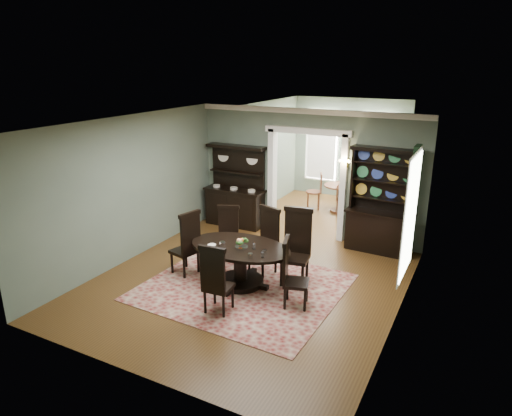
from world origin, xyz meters
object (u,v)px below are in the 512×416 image
(sideboard, at_px, (235,198))
(parlor_table, at_px, (339,194))
(welsh_dresser, at_px, (380,215))
(dining_table, at_px, (240,258))

(sideboard, distance_m, parlor_table, 3.01)
(welsh_dresser, bearing_deg, parlor_table, 128.55)
(sideboard, bearing_deg, welsh_dresser, -0.16)
(sideboard, relative_size, parlor_table, 2.45)
(welsh_dresser, bearing_deg, sideboard, -177.59)
(dining_table, xyz_separation_m, sideboard, (-1.72, 2.83, 0.17))
(dining_table, distance_m, welsh_dresser, 3.43)
(dining_table, bearing_deg, welsh_dresser, 57.04)
(dining_table, distance_m, parlor_table, 5.06)
(dining_table, distance_m, sideboard, 3.32)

